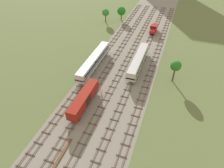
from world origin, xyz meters
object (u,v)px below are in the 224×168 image
object	(u,v)px
passenger_coach_far_left_near	(94,60)
signal_post_nearest	(96,66)
shunter_loco_centre_midfar	(154,28)
freight_boxcar_left_nearest	(84,99)
diesel_railcar_centre_mid	(138,61)

from	to	relation	value
passenger_coach_far_left_near	signal_post_nearest	xyz separation A→B (m)	(2.32, -3.82, 0.72)
passenger_coach_far_left_near	shunter_loco_centre_midfar	distance (m)	36.32
freight_boxcar_left_nearest	passenger_coach_far_left_near	distance (m)	18.30
shunter_loco_centre_midfar	signal_post_nearest	xyz separation A→B (m)	(-11.60, -37.37, 1.32)
shunter_loco_centre_midfar	signal_post_nearest	size ratio (longest dim) A/B	1.62
freight_boxcar_left_nearest	diesel_railcar_centre_mid	distance (m)	24.34
diesel_railcar_centre_mid	signal_post_nearest	xyz separation A→B (m)	(-11.60, -8.63, 0.74)
shunter_loco_centre_midfar	signal_post_nearest	world-z (taller)	signal_post_nearest
diesel_railcar_centre_mid	shunter_loco_centre_midfar	size ratio (longest dim) A/B	2.42
passenger_coach_far_left_near	signal_post_nearest	size ratio (longest dim) A/B	4.20
signal_post_nearest	passenger_coach_far_left_near	bearing A→B (deg)	121.26
passenger_coach_far_left_near	shunter_loco_centre_midfar	xyz separation A→B (m)	(13.92, 33.55, -0.60)
signal_post_nearest	diesel_railcar_centre_mid	bearing A→B (deg)	36.64
freight_boxcar_left_nearest	shunter_loco_centre_midfar	size ratio (longest dim) A/B	1.65
passenger_coach_far_left_near	shunter_loco_centre_midfar	bearing A→B (deg)	67.46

